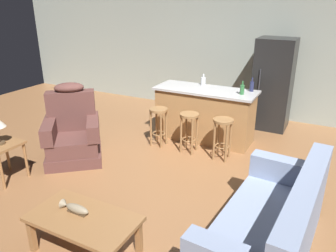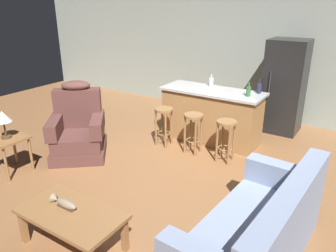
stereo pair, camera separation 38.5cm
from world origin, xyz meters
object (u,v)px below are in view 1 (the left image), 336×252
at_px(bar_stool_left, 159,120).
at_px(refrigerator, 273,84).
at_px(coffee_table, 84,222).
at_px(bottle_wine_dark, 252,86).
at_px(kitchen_island, 205,114).
at_px(bottle_short_amber, 203,81).
at_px(recliner_near_lamp, 73,133).
at_px(bottle_tall_green, 242,89).
at_px(end_table, 2,150).
at_px(bar_stool_middle, 189,125).
at_px(bar_stool_right, 223,132).
at_px(couch, 271,229).
at_px(fish_figurine, 75,208).

bearing_deg(bar_stool_left, refrigerator, 49.91).
distance_m(coffee_table, refrigerator, 4.61).
bearing_deg(bottle_wine_dark, kitchen_island, -163.77).
bearing_deg(bottle_short_amber, bottle_wine_dark, -1.75).
bearing_deg(refrigerator, bar_stool_left, -130.09).
bearing_deg(refrigerator, recliner_near_lamp, -131.05).
distance_m(recliner_near_lamp, bottle_tall_green, 2.85).
bearing_deg(bottle_tall_green, end_table, -134.87).
bearing_deg(bottle_tall_green, bar_stool_left, -155.21).
distance_m(bar_stool_middle, bottle_tall_green, 1.06).
xyz_separation_m(bottle_tall_green, bottle_short_amber, (-0.81, 0.29, -0.01)).
distance_m(coffee_table, bottle_tall_green, 3.38).
height_order(bar_stool_left, bar_stool_right, same).
height_order(refrigerator, bottle_tall_green, refrigerator).
bearing_deg(bar_stool_right, bottle_tall_green, 80.04).
bearing_deg(coffee_table, end_table, 163.07).
bearing_deg(refrigerator, bar_stool_right, -101.66).
bearing_deg(bottle_short_amber, bottle_tall_green, -19.91).
height_order(couch, refrigerator, refrigerator).
distance_m(couch, bar_stool_left, 2.97).
xyz_separation_m(couch, bar_stool_right, (-1.13, 1.88, 0.13)).
height_order(recliner_near_lamp, bottle_short_amber, recliner_near_lamp).
bearing_deg(bar_stool_left, bottle_tall_green, 24.79).
relative_size(fish_figurine, end_table, 0.61).
bearing_deg(recliner_near_lamp, bar_stool_middle, 84.78).
bearing_deg(fish_figurine, bottle_short_amber, 90.54).
bearing_deg(fish_figurine, recliner_near_lamp, 133.31).
bearing_deg(bar_stool_left, couch, -39.25).
distance_m(kitchen_island, bottle_tall_green, 0.86).
relative_size(coffee_table, bottle_tall_green, 4.87).
bearing_deg(bar_stool_right, bar_stool_middle, 180.00).
height_order(bar_stool_middle, bottle_wine_dark, bottle_wine_dark).
height_order(bar_stool_right, bottle_tall_green, bottle_tall_green).
xyz_separation_m(couch, bar_stool_left, (-2.30, 1.88, 0.13)).
bearing_deg(kitchen_island, couch, -56.02).
distance_m(fish_figurine, end_table, 1.94).
distance_m(fish_figurine, bar_stool_middle, 2.63).
xyz_separation_m(end_table, bar_stool_middle, (1.94, 2.06, 0.01)).
relative_size(couch, bar_stool_right, 2.87).
distance_m(coffee_table, recliner_near_lamp, 2.26).
height_order(coffee_table, refrigerator, refrigerator).
xyz_separation_m(end_table, bar_stool_left, (1.36, 2.06, 0.01)).
height_order(coffee_table, couch, couch).
height_order(couch, bar_stool_right, couch).
relative_size(end_table, bar_stool_middle, 0.82).
height_order(fish_figurine, bottle_short_amber, bottle_short_amber).
bearing_deg(recliner_near_lamp, bottle_tall_green, 86.78).
xyz_separation_m(recliner_near_lamp, bottle_short_amber, (1.44, 1.94, 0.60)).
xyz_separation_m(coffee_table, refrigerator, (0.92, 4.49, 0.52)).
bearing_deg(bar_stool_middle, bottle_tall_green, 40.51).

